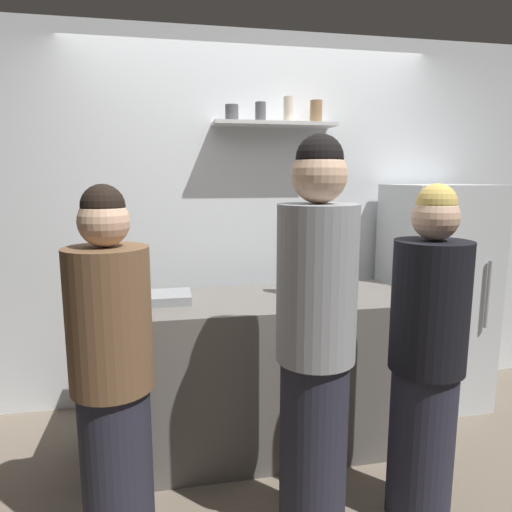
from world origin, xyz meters
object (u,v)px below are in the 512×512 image
at_px(wine_bottle_amber_glass, 321,285).
at_px(person_brown_jacket, 113,380).
at_px(utensil_holder, 136,285).
at_px(person_blonde, 426,362).
at_px(water_bottle_plastic, 286,278).
at_px(baking_pan, 160,298).
at_px(refrigerator, 435,296).
at_px(person_grey_hoodie, 316,347).
at_px(wine_bottle_dark_glass, 331,266).

bearing_deg(wine_bottle_amber_glass, person_brown_jacket, -155.62).
height_order(wine_bottle_amber_glass, person_brown_jacket, person_brown_jacket).
relative_size(utensil_holder, person_blonde, 0.14).
xyz_separation_m(water_bottle_plastic, person_blonde, (0.45, -0.82, -0.24)).
distance_m(utensil_holder, person_blonde, 1.67).
bearing_deg(person_blonde, baking_pan, 136.37).
bearing_deg(refrigerator, person_brown_jacket, -154.80).
xyz_separation_m(wine_bottle_amber_glass, person_blonde, (0.32, -0.56, -0.24)).
height_order(refrigerator, person_grey_hoodie, person_grey_hoodie).
relative_size(person_grey_hoodie, person_blonde, 1.12).
bearing_deg(refrigerator, wine_bottle_dark_glass, -172.75).
bearing_deg(person_brown_jacket, refrigerator, -4.69).
xyz_separation_m(baking_pan, water_bottle_plastic, (0.75, 0.06, 0.07)).
distance_m(water_bottle_plastic, person_blonde, 0.96).
bearing_deg(person_grey_hoodie, person_blonde, 13.92).
xyz_separation_m(person_brown_jacket, person_blonde, (1.39, -0.08, -0.00)).
relative_size(utensil_holder, wine_bottle_amber_glass, 0.78).
height_order(baking_pan, wine_bottle_dark_glass, wine_bottle_dark_glass).
bearing_deg(person_brown_jacket, baking_pan, 44.17).
distance_m(baking_pan, wine_bottle_amber_glass, 0.90).
xyz_separation_m(baking_pan, wine_bottle_amber_glass, (0.87, -0.20, 0.08)).
bearing_deg(wine_bottle_dark_glass, person_brown_jacket, -145.27).
xyz_separation_m(wine_bottle_dark_glass, water_bottle_plastic, (-0.34, -0.14, -0.03)).
xyz_separation_m(refrigerator, wine_bottle_dark_glass, (-0.83, -0.11, 0.27)).
relative_size(baking_pan, utensil_holder, 1.56).
height_order(wine_bottle_dark_glass, water_bottle_plastic, wine_bottle_dark_glass).
bearing_deg(refrigerator, wine_bottle_amber_glass, -153.97).
relative_size(water_bottle_plastic, person_grey_hoodie, 0.12).
bearing_deg(person_blonde, wine_bottle_amber_glass, 108.41).
height_order(baking_pan, person_grey_hoodie, person_grey_hoodie).
bearing_deg(wine_bottle_dark_glass, water_bottle_plastic, -156.99).
xyz_separation_m(refrigerator, person_blonde, (-0.72, -1.07, -0.00)).
bearing_deg(utensil_holder, person_grey_hoodie, -50.79).
bearing_deg(water_bottle_plastic, person_grey_hoodie, -95.86).
relative_size(utensil_holder, water_bottle_plastic, 0.98).
height_order(wine_bottle_dark_glass, person_blonde, person_blonde).
height_order(wine_bottle_amber_glass, person_blonde, person_blonde).
distance_m(utensil_holder, person_brown_jacket, 0.92).
distance_m(baking_pan, person_blonde, 1.43).
relative_size(wine_bottle_amber_glass, person_blonde, 0.17).
distance_m(wine_bottle_amber_glass, person_brown_jacket, 1.20).
bearing_deg(wine_bottle_dark_glass, person_grey_hoodie, -113.44).
xyz_separation_m(wine_bottle_amber_glass, person_brown_jacket, (-1.07, -0.49, -0.24)).
bearing_deg(water_bottle_plastic, person_brown_jacket, -141.72).
height_order(water_bottle_plastic, person_grey_hoodie, person_grey_hoodie).
xyz_separation_m(utensil_holder, person_grey_hoodie, (0.80, -0.99, -0.08)).
relative_size(baking_pan, person_brown_jacket, 0.21).
relative_size(baking_pan, person_blonde, 0.21).
distance_m(wine_bottle_dark_glass, person_blonde, 1.01).
relative_size(refrigerator, water_bottle_plastic, 7.09).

